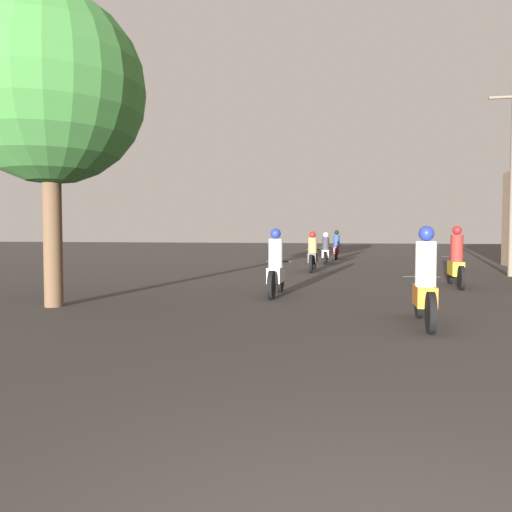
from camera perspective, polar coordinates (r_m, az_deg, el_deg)
The scene contains 7 objects.
motorcycle_orange at distance 8.35m, azimuth 18.76°, elevation -3.18°, with size 0.60×1.96×1.58m.
motorcycle_silver at distance 11.48m, azimuth 2.30°, elevation -1.51°, with size 0.60×1.96×1.56m.
motorcycle_yellow at distance 14.36m, azimuth 21.90°, elevation -0.71°, with size 0.60×2.09×1.63m.
motorcycle_black at distance 18.61m, azimuth 6.49°, elevation 0.10°, with size 0.60×2.14×1.49m.
motorcycle_white at distance 23.12m, azimuth 7.97°, elevation 0.58°, with size 0.60×1.98×1.44m.
motorcycle_red at distance 26.86m, azimuth 9.19°, elevation 0.95°, with size 0.60×2.00×1.54m.
street_tree at distance 10.94m, azimuth -22.51°, elevation 17.13°, with size 3.68×3.68×6.09m.
Camera 1 is at (-0.31, -1.57, 1.49)m, focal length 35.00 mm.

